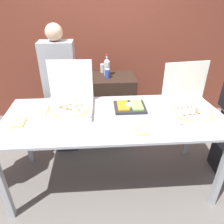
{
  "coord_description": "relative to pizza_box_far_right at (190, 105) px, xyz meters",
  "views": [
    {
      "loc": [
        -0.13,
        -1.92,
        2.08
      ],
      "look_at": [
        0.0,
        0.0,
        0.97
      ],
      "focal_mm": 35.0,
      "sensor_mm": 36.0,
      "label": 1
    }
  ],
  "objects": [
    {
      "name": "pizza_box_near_left",
      "position": [
        -1.27,
        0.17,
        -0.0
      ],
      "size": [
        0.5,
        0.52,
        0.48
      ],
      "rotation": [
        0.0,
        0.0,
        -0.03
      ],
      "color": "white",
      "rests_on": "buffet_table"
    },
    {
      "name": "brick_wall_behind",
      "position": [
        -0.83,
        1.66,
        0.4
      ],
      "size": [
        10.0,
        0.06,
        2.8
      ],
      "color": "brown",
      "rests_on": "ground_plane"
    },
    {
      "name": "sideboard_podium",
      "position": [
        -0.77,
        0.93,
        -0.51
      ],
      "size": [
        0.68,
        0.49,
        0.98
      ],
      "color": "black",
      "rests_on": "ground_plane"
    },
    {
      "name": "pizza_box_far_right",
      "position": [
        0.0,
        0.0,
        0.0
      ],
      "size": [
        0.55,
        0.56,
        0.49
      ],
      "rotation": [
        0.0,
        0.0,
        0.12
      ],
      "color": "white",
      "rests_on": "buffet_table"
    },
    {
      "name": "paper_plate_front_right",
      "position": [
        -0.57,
        -0.33,
        -0.07
      ],
      "size": [
        0.25,
        0.25,
        0.03
      ],
      "color": "white",
      "rests_on": "buffet_table"
    },
    {
      "name": "soda_can_colored",
      "position": [
        -0.82,
        0.88,
        0.04
      ],
      "size": [
        0.07,
        0.07,
        0.12
      ],
      "color": "#334CB2",
      "rests_on": "sideboard_podium"
    },
    {
      "name": "soda_bottle",
      "position": [
        -0.83,
        0.99,
        0.11
      ],
      "size": [
        0.09,
        0.09,
        0.29
      ],
      "color": "#B7BCC1",
      "rests_on": "sideboard_podium"
    },
    {
      "name": "veggie_tray",
      "position": [
        -0.62,
        0.12,
        -0.06
      ],
      "size": [
        0.34,
        0.28,
        0.05
      ],
      "color": "#28282D",
      "rests_on": "buffet_table"
    },
    {
      "name": "soda_can_silver",
      "position": [
        -0.89,
        1.11,
        0.04
      ],
      "size": [
        0.07,
        0.07,
        0.12
      ],
      "color": "silver",
      "rests_on": "sideboard_podium"
    },
    {
      "name": "person_guest_cap",
      "position": [
        -1.43,
        0.64,
        -0.1
      ],
      "size": [
        0.4,
        0.22,
        1.73
      ],
      "rotation": [
        0.0,
        0.0,
        3.14
      ],
      "color": "#2D2D38",
      "rests_on": "ground_plane"
    },
    {
      "name": "ground_plane",
      "position": [
        -0.83,
        -0.04,
        -1.0
      ],
      "size": [
        16.0,
        16.0,
        0.0
      ],
      "primitive_type": "plane",
      "color": "slate"
    },
    {
      "name": "paper_plate_front_left",
      "position": [
        -1.74,
        -0.12,
        -0.07
      ],
      "size": [
        0.25,
        0.25,
        0.03
      ],
      "color": "white",
      "rests_on": "buffet_table"
    },
    {
      "name": "buffet_table",
      "position": [
        -0.83,
        -0.04,
        -0.19
      ],
      "size": [
        2.23,
        0.94,
        0.92
      ],
      "color": "#A8AAB2",
      "rests_on": "ground_plane"
    }
  ]
}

